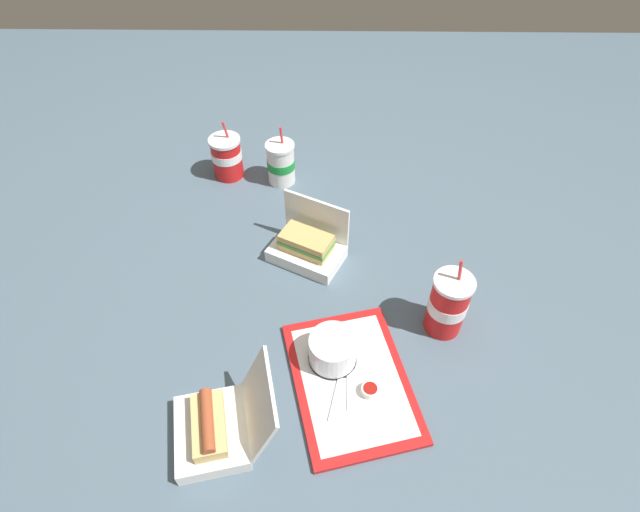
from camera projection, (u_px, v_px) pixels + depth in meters
name	position (u px, v px, depth m)	size (l,w,h in m)	color
ground_plane	(306.00, 275.00, 1.39)	(3.20, 3.20, 0.00)	#4C6070
food_tray	(351.00, 381.00, 1.16)	(0.42, 0.34, 0.01)	red
cake_container	(333.00, 350.00, 1.17)	(0.12, 0.12, 0.08)	black
ketchup_cup	(370.00, 391.00, 1.12)	(0.04, 0.04, 0.02)	white
napkin_stack	(369.00, 390.00, 1.14)	(0.10, 0.10, 0.00)	white
plastic_fork	(336.00, 399.00, 1.12)	(0.11, 0.01, 0.01)	white
clamshell_hotdog_back	(217.00, 427.00, 1.05)	(0.22, 0.25, 0.18)	white
clamshell_sandwich_front	(307.00, 246.00, 1.40)	(0.21, 0.24, 0.17)	white
soda_cup_back	(448.00, 304.00, 1.21)	(0.10, 0.10, 0.24)	red
soda_cup_front	(281.00, 163.00, 1.62)	(0.09, 0.09, 0.20)	white
soda_cup_left	(227.00, 157.00, 1.64)	(0.10, 0.10, 0.20)	red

